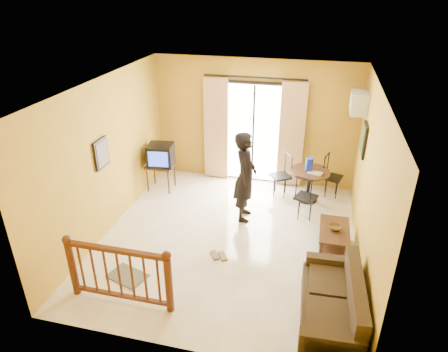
% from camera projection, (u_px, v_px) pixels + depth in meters
% --- Properties ---
extents(ground, '(5.00, 5.00, 0.00)m').
position_uv_depth(ground, '(228.00, 239.00, 7.30)').
color(ground, beige).
rests_on(ground, ground).
extents(room_shell, '(5.00, 5.00, 5.00)m').
position_uv_depth(room_shell, '(229.00, 153.00, 6.54)').
color(room_shell, white).
rests_on(room_shell, ground).
extents(balcony_door, '(2.25, 0.14, 2.46)m').
position_uv_depth(balcony_door, '(253.00, 133.00, 8.89)').
color(balcony_door, black).
rests_on(balcony_door, ground).
extents(tv_table, '(0.59, 0.49, 0.59)m').
position_uv_depth(tv_table, '(161.00, 168.00, 8.82)').
color(tv_table, black).
rests_on(tv_table, ground).
extents(television, '(0.59, 0.55, 0.48)m').
position_uv_depth(television, '(161.00, 155.00, 8.67)').
color(television, black).
rests_on(television, tv_table).
extents(picture_left, '(0.05, 0.42, 0.52)m').
position_uv_depth(picture_left, '(101.00, 154.00, 6.91)').
color(picture_left, black).
rests_on(picture_left, room_shell).
extents(dining_table, '(0.83, 0.83, 0.69)m').
position_uv_depth(dining_table, '(309.00, 177.00, 8.33)').
color(dining_table, black).
rests_on(dining_table, ground).
extents(water_jug, '(0.16, 0.16, 0.29)m').
position_uv_depth(water_jug, '(309.00, 165.00, 8.19)').
color(water_jug, '#1322BA').
rests_on(water_jug, dining_table).
extents(serving_tray, '(0.32, 0.25, 0.02)m').
position_uv_depth(serving_tray, '(315.00, 173.00, 8.15)').
color(serving_tray, beige).
rests_on(serving_tray, dining_table).
extents(dining_chairs, '(1.61, 1.52, 0.95)m').
position_uv_depth(dining_chairs, '(304.00, 202.00, 8.50)').
color(dining_chairs, black).
rests_on(dining_chairs, ground).
extents(air_conditioner, '(0.31, 0.60, 0.40)m').
position_uv_depth(air_conditioner, '(359.00, 103.00, 7.59)').
color(air_conditioner, silver).
rests_on(air_conditioner, room_shell).
extents(botanical_print, '(0.05, 0.50, 0.60)m').
position_uv_depth(botanical_print, '(364.00, 140.00, 7.22)').
color(botanical_print, black).
rests_on(botanical_print, room_shell).
extents(coffee_table, '(0.50, 0.91, 0.40)m').
position_uv_depth(coffee_table, '(334.00, 236.00, 6.92)').
color(coffee_table, black).
rests_on(coffee_table, ground).
extents(bowl, '(0.26, 0.26, 0.07)m').
position_uv_depth(bowl, '(335.00, 228.00, 6.84)').
color(bowl, '#503C1B').
rests_on(bowl, coffee_table).
extents(sofa, '(0.83, 1.68, 0.79)m').
position_uv_depth(sofa, '(334.00, 306.00, 5.39)').
color(sofa, '#322513').
rests_on(sofa, ground).
extents(standing_person, '(0.49, 0.69, 1.79)m').
position_uv_depth(standing_person, '(245.00, 177.00, 7.57)').
color(standing_person, black).
rests_on(standing_person, ground).
extents(stair_balustrade, '(1.63, 0.13, 1.04)m').
position_uv_depth(stair_balustrade, '(119.00, 271.00, 5.64)').
color(stair_balustrade, '#471E0F').
rests_on(stair_balustrade, ground).
extents(doormat, '(0.69, 0.56, 0.02)m').
position_uv_depth(doormat, '(128.00, 276.00, 6.37)').
color(doormat, '#565244').
rests_on(doormat, ground).
extents(sandals, '(0.36, 0.27, 0.03)m').
position_uv_depth(sandals, '(219.00, 256.00, 6.83)').
color(sandals, '#503C1B').
rests_on(sandals, ground).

